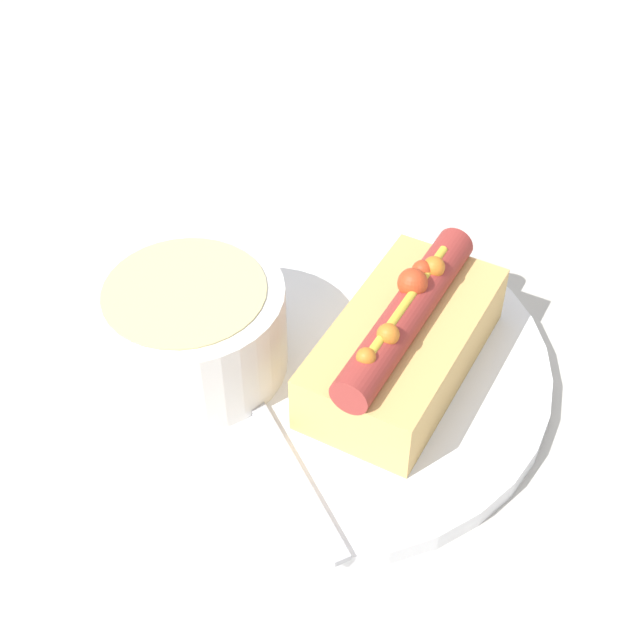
# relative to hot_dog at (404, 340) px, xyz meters

# --- Properties ---
(ground_plane) EXTENTS (4.00, 4.00, 0.00)m
(ground_plane) POSITION_rel_hot_dog_xyz_m (-0.02, 0.05, -0.04)
(ground_plane) COLOR #BCB7AD
(dinner_plate) EXTENTS (0.27, 0.27, 0.01)m
(dinner_plate) POSITION_rel_hot_dog_xyz_m (-0.02, 0.05, -0.03)
(dinner_plate) COLOR white
(dinner_plate) RESTS_ON ground_plane
(hot_dog) EXTENTS (0.14, 0.08, 0.07)m
(hot_dog) POSITION_rel_hot_dog_xyz_m (0.00, 0.00, 0.00)
(hot_dog) COLOR #DBAD60
(hot_dog) RESTS_ON dinner_plate
(soup_bowl) EXTENTS (0.11, 0.11, 0.06)m
(soup_bowl) POSITION_rel_hot_dog_xyz_m (-0.06, 0.11, 0.01)
(soup_bowl) COLOR silver
(soup_bowl) RESTS_ON dinner_plate
(spoon) EXTENTS (0.11, 0.16, 0.01)m
(spoon) POSITION_rel_hot_dog_xyz_m (-0.06, 0.07, -0.02)
(spoon) COLOR #B7B7BC
(spoon) RESTS_ON dinner_plate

